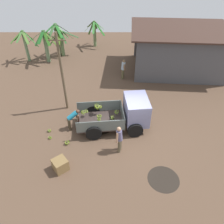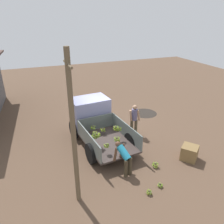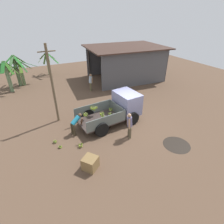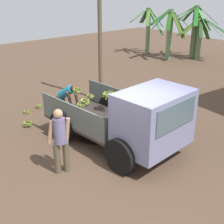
{
  "view_description": "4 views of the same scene",
  "coord_description": "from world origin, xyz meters",
  "px_view_note": "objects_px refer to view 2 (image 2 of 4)",
  "views": [
    {
      "loc": [
        -1.15,
        -9.41,
        9.0
      ],
      "look_at": [
        -1.15,
        0.59,
        1.1
      ],
      "focal_mm": 35.0,
      "sensor_mm": 36.0,
      "label": 1
    },
    {
      "loc": [
        -9.89,
        3.45,
        5.84
      ],
      "look_at": [
        -0.51,
        -0.21,
        1.34
      ],
      "focal_mm": 35.0,
      "sensor_mm": 36.0,
      "label": 2
    },
    {
      "loc": [
        -5.46,
        -8.48,
        6.62
      ],
      "look_at": [
        -1.34,
        -0.22,
        1.32
      ],
      "focal_mm": 28.0,
      "sensor_mm": 36.0,
      "label": 3
    },
    {
      "loc": [
        5.14,
        -4.56,
        4.41
      ],
      "look_at": [
        -0.5,
        0.03,
        1.31
      ],
      "focal_mm": 50.0,
      "sensor_mm": 36.0,
      "label": 4
    }
  ],
  "objects_px": {
    "banana_bunch_on_ground_1": "(149,192)",
    "banana_bunch_on_ground_2": "(160,185)",
    "person_worker_loading": "(124,157)",
    "banana_bunch_on_ground_0": "(155,165)",
    "wooden_crate_0": "(189,153)",
    "person_foreground_visitor": "(134,118)",
    "cargo_truck": "(93,118)",
    "utility_pole": "(73,132)"
  },
  "relations": [
    {
      "from": "cargo_truck",
      "to": "person_foreground_visitor",
      "type": "xyz_separation_m",
      "value": [
        -0.57,
        -2.05,
        -0.09
      ]
    },
    {
      "from": "banana_bunch_on_ground_1",
      "to": "wooden_crate_0",
      "type": "relative_size",
      "value": 0.36
    },
    {
      "from": "cargo_truck",
      "to": "person_worker_loading",
      "type": "bearing_deg",
      "value": 178.66
    },
    {
      "from": "banana_bunch_on_ground_1",
      "to": "banana_bunch_on_ground_0",
      "type": "bearing_deg",
      "value": -39.37
    },
    {
      "from": "person_foreground_visitor",
      "to": "utility_pole",
      "type": "bearing_deg",
      "value": -32.39
    },
    {
      "from": "person_foreground_visitor",
      "to": "banana_bunch_on_ground_0",
      "type": "xyz_separation_m",
      "value": [
        -2.9,
        0.44,
        -0.79
      ]
    },
    {
      "from": "cargo_truck",
      "to": "person_worker_loading",
      "type": "relative_size",
      "value": 3.39
    },
    {
      "from": "person_foreground_visitor",
      "to": "person_worker_loading",
      "type": "distance_m",
      "value": 3.27
    },
    {
      "from": "person_foreground_visitor",
      "to": "wooden_crate_0",
      "type": "height_order",
      "value": "person_foreground_visitor"
    },
    {
      "from": "banana_bunch_on_ground_2",
      "to": "person_foreground_visitor",
      "type": "bearing_deg",
      "value": -12.53
    },
    {
      "from": "banana_bunch_on_ground_1",
      "to": "utility_pole",
      "type": "bearing_deg",
      "value": 73.68
    },
    {
      "from": "cargo_truck",
      "to": "banana_bunch_on_ground_1",
      "type": "height_order",
      "value": "cargo_truck"
    },
    {
      "from": "banana_bunch_on_ground_2",
      "to": "wooden_crate_0",
      "type": "distance_m",
      "value": 2.37
    },
    {
      "from": "utility_pole",
      "to": "banana_bunch_on_ground_2",
      "type": "bearing_deg",
      "value": -100.15
    },
    {
      "from": "person_worker_loading",
      "to": "banana_bunch_on_ground_0",
      "type": "relative_size",
      "value": 4.14
    },
    {
      "from": "person_worker_loading",
      "to": "person_foreground_visitor",
      "type": "bearing_deg",
      "value": -52.99
    },
    {
      "from": "utility_pole",
      "to": "wooden_crate_0",
      "type": "xyz_separation_m",
      "value": [
        0.49,
        -5.07,
        -2.32
      ]
    },
    {
      "from": "person_worker_loading",
      "to": "banana_bunch_on_ground_2",
      "type": "distance_m",
      "value": 1.69
    },
    {
      "from": "person_worker_loading",
      "to": "banana_bunch_on_ground_2",
      "type": "xyz_separation_m",
      "value": [
        -1.23,
        -0.93,
        -0.68
      ]
    },
    {
      "from": "cargo_truck",
      "to": "banana_bunch_on_ground_1",
      "type": "relative_size",
      "value": 18.56
    },
    {
      "from": "person_foreground_visitor",
      "to": "person_worker_loading",
      "type": "height_order",
      "value": "person_foreground_visitor"
    },
    {
      "from": "wooden_crate_0",
      "to": "banana_bunch_on_ground_0",
      "type": "bearing_deg",
      "value": 88.94
    },
    {
      "from": "person_foreground_visitor",
      "to": "person_worker_loading",
      "type": "relative_size",
      "value": 1.29
    },
    {
      "from": "utility_pole",
      "to": "person_foreground_visitor",
      "type": "height_order",
      "value": "utility_pole"
    },
    {
      "from": "utility_pole",
      "to": "banana_bunch_on_ground_1",
      "type": "bearing_deg",
      "value": -106.32
    },
    {
      "from": "utility_pole",
      "to": "banana_bunch_on_ground_1",
      "type": "relative_size",
      "value": 21.88
    },
    {
      "from": "banana_bunch_on_ground_2",
      "to": "wooden_crate_0",
      "type": "height_order",
      "value": "wooden_crate_0"
    },
    {
      "from": "person_worker_loading",
      "to": "wooden_crate_0",
      "type": "height_order",
      "value": "person_worker_loading"
    },
    {
      "from": "utility_pole",
      "to": "banana_bunch_on_ground_2",
      "type": "height_order",
      "value": "utility_pole"
    },
    {
      "from": "utility_pole",
      "to": "banana_bunch_on_ground_1",
      "type": "height_order",
      "value": "utility_pole"
    },
    {
      "from": "banana_bunch_on_ground_0",
      "to": "banana_bunch_on_ground_1",
      "type": "relative_size",
      "value": 1.32
    },
    {
      "from": "cargo_truck",
      "to": "person_worker_loading",
      "type": "distance_m",
      "value": 3.3
    },
    {
      "from": "person_worker_loading",
      "to": "wooden_crate_0",
      "type": "relative_size",
      "value": 1.95
    },
    {
      "from": "cargo_truck",
      "to": "person_worker_loading",
      "type": "xyz_separation_m",
      "value": [
        -3.28,
        -0.24,
        -0.24
      ]
    },
    {
      "from": "person_foreground_visitor",
      "to": "banana_bunch_on_ground_0",
      "type": "height_order",
      "value": "person_foreground_visitor"
    },
    {
      "from": "person_worker_loading",
      "to": "cargo_truck",
      "type": "bearing_deg",
      "value": -15.17
    },
    {
      "from": "cargo_truck",
      "to": "banana_bunch_on_ground_0",
      "type": "xyz_separation_m",
      "value": [
        -3.46,
        -1.61,
        -0.88
      ]
    },
    {
      "from": "wooden_crate_0",
      "to": "cargo_truck",
      "type": "bearing_deg",
      "value": 43.31
    },
    {
      "from": "utility_pole",
      "to": "person_worker_loading",
      "type": "bearing_deg",
      "value": -70.64
    },
    {
      "from": "wooden_crate_0",
      "to": "utility_pole",
      "type": "bearing_deg",
      "value": 95.58
    },
    {
      "from": "person_worker_loading",
      "to": "banana_bunch_on_ground_0",
      "type": "distance_m",
      "value": 1.52
    },
    {
      "from": "banana_bunch_on_ground_1",
      "to": "banana_bunch_on_ground_2",
      "type": "bearing_deg",
      "value": -73.31
    }
  ]
}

